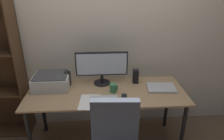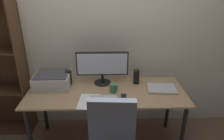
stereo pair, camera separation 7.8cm
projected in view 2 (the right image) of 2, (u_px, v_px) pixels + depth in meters
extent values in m
cube|color=beige|center=(106.00, 32.00, 2.55)|extent=(6.40, 0.10, 2.60)
cube|color=tan|center=(106.00, 92.00, 2.31)|extent=(1.76, 0.68, 0.02)
cylinder|color=black|center=(30.00, 136.00, 2.18)|extent=(0.04, 0.04, 0.72)
cylinder|color=black|center=(182.00, 134.00, 2.22)|extent=(0.04, 0.04, 0.72)
cylinder|color=black|center=(44.00, 107.00, 2.70)|extent=(0.04, 0.04, 0.72)
cylinder|color=black|center=(168.00, 105.00, 2.74)|extent=(0.04, 0.04, 0.72)
cylinder|color=black|center=(103.00, 83.00, 2.49)|extent=(0.20, 0.20, 0.01)
cylinder|color=black|center=(103.00, 78.00, 2.46)|extent=(0.04, 0.04, 0.10)
cube|color=black|center=(102.00, 64.00, 2.39)|extent=(0.61, 0.03, 0.28)
cube|color=silver|center=(102.00, 64.00, 2.37)|extent=(0.58, 0.01, 0.25)
cube|color=#B7BABC|center=(103.00, 98.00, 2.15)|extent=(0.29, 0.11, 0.02)
cube|color=black|center=(124.00, 97.00, 2.15)|extent=(0.06, 0.10, 0.03)
cylinder|color=#387F51|center=(113.00, 88.00, 2.27)|extent=(0.08, 0.08, 0.10)
cube|color=#387F51|center=(117.00, 88.00, 2.27)|extent=(0.02, 0.01, 0.05)
cube|color=#B7BABC|center=(162.00, 89.00, 2.34)|extent=(0.34, 0.26, 0.02)
cube|color=black|center=(69.00, 77.00, 2.44)|extent=(0.06, 0.07, 0.17)
cube|color=black|center=(136.00, 77.00, 2.46)|extent=(0.06, 0.07, 0.17)
cube|color=silver|center=(53.00, 80.00, 2.39)|extent=(0.40, 0.34, 0.15)
cube|color=#424244|center=(52.00, 74.00, 2.36)|extent=(0.37, 0.31, 0.01)
cube|color=white|center=(89.00, 101.00, 2.11)|extent=(0.23, 0.31, 0.00)
cube|color=#474C56|center=(112.00, 126.00, 1.74)|extent=(0.40, 0.09, 0.52)
cube|color=#4C331E|center=(23.00, 71.00, 2.51)|extent=(0.02, 0.28, 1.72)
cube|color=#4C331E|center=(8.00, 128.00, 2.84)|extent=(0.70, 0.26, 0.02)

